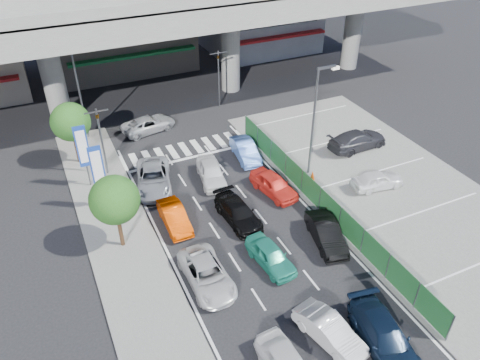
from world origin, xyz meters
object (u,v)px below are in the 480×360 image
sedan_white_mid_left (207,274)px  taxi_orange_right (274,185)px  tree_near (115,200)px  taxi_teal_mid (271,256)px  street_lamp_left (80,83)px  hatch_black_mid_right (326,234)px  signboard_near (98,170)px  signboard_far (83,148)px  hatch_white_back_mid (330,331)px  sedan_white_front_mid (211,172)px  parked_sedan_white (377,180)px  minivan_navy_back (385,337)px  parked_sedan_dgrey (358,140)px  kei_truck_front_right (245,151)px  traffic_light_right (218,65)px  wagon_silver_front_left (153,178)px  sedan_black_mid (238,213)px  tree_far (71,122)px  crossing_wagon_silver (149,124)px  traffic_cone (312,175)px  street_lamp_right (316,113)px  traffic_light_left (99,126)px

sedan_white_mid_left → taxi_orange_right: bearing=38.4°
tree_near → taxi_teal_mid: bearing=-34.7°
street_lamp_left → hatch_black_mid_right: (10.31, -18.76, -4.10)m
signboard_near → signboard_far: same height
taxi_orange_right → hatch_white_back_mid: bearing=-116.1°
sedan_white_front_mid → parked_sedan_white: (9.98, -5.68, -0.01)m
minivan_navy_back → signboard_near: bearing=130.4°
sedan_white_front_mid → street_lamp_left: bearing=133.6°
signboard_near → minivan_navy_back: bearing=-59.0°
parked_sedan_dgrey → kei_truck_front_right: bearing=71.0°
parked_sedan_dgrey → traffic_light_right: bearing=27.1°
parked_sedan_dgrey → wagon_silver_front_left: bearing=80.6°
sedan_black_mid → wagon_silver_front_left: bearing=118.9°
taxi_orange_right → sedan_white_front_mid: size_ratio=0.98×
tree_near → signboard_near: bearing=92.9°
tree_far → tree_near: bearing=-85.6°
sedan_white_mid_left → taxi_teal_mid: size_ratio=1.23×
taxi_teal_mid → parked_sedan_dgrey: size_ratio=0.75×
street_lamp_left → parked_sedan_dgrey: bearing=-29.7°
hatch_white_back_mid → traffic_light_right: bearing=64.5°
hatch_black_mid_right → crossing_wagon_silver: hatch_black_mid_right is taller
sedan_white_front_mid → tree_near: bearing=-140.7°
sedan_white_front_mid → parked_sedan_dgrey: (12.01, -0.72, 0.08)m
tree_near → crossing_wagon_silver: tree_near is taller
street_lamp_left → tree_near: 14.08m
hatch_white_back_mid → taxi_teal_mid: (-0.13, 5.62, -0.00)m
sedan_white_front_mid → traffic_cone: sedan_white_front_mid is taller
sedan_white_mid_left → traffic_cone: (10.33, 5.91, -0.21)m
tree_near → sedan_black_mid: (7.13, -0.71, -2.77)m
street_lamp_right → sedan_black_mid: 8.61m
taxi_teal_mid → sedan_white_front_mid: size_ratio=0.91×
hatch_white_back_mid → sedan_black_mid: 9.88m
signboard_far → parked_sedan_white: (17.86, -8.57, -2.38)m
signboard_near → traffic_light_left: bearing=76.0°
tree_near → parked_sedan_white: (17.26, -1.58, -2.71)m
wagon_silver_front_left → sedan_white_front_mid: bearing=-0.1°
traffic_light_left → tree_near: (-0.80, -8.00, -0.55)m
tree_near → hatch_black_mid_right: bearing=-23.4°
parked_sedan_white → traffic_light_left: bearing=66.9°
taxi_orange_right → signboard_near: bearing=153.8°
street_lamp_right → tree_near: bearing=-172.0°
street_lamp_right → tree_near: street_lamp_right is taller
tree_far → hatch_black_mid_right: bearing=-52.3°
tree_far → wagon_silver_front_left: size_ratio=0.97×
sedan_black_mid → taxi_orange_right: size_ratio=1.07×
tree_near → wagon_silver_front_left: (3.41, 5.12, -2.70)m
tree_near → tree_far: size_ratio=1.00×
tree_near → parked_sedan_dgrey: (19.29, 3.39, -2.61)m
taxi_teal_mid → crossing_wagon_silver: 18.14m
crossing_wagon_silver → tree_near: bearing=146.8°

